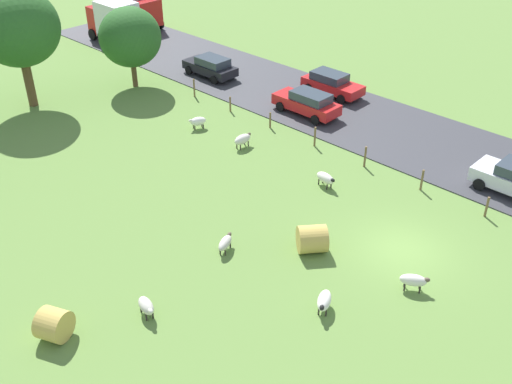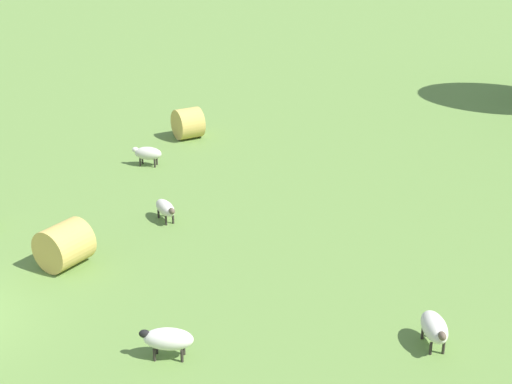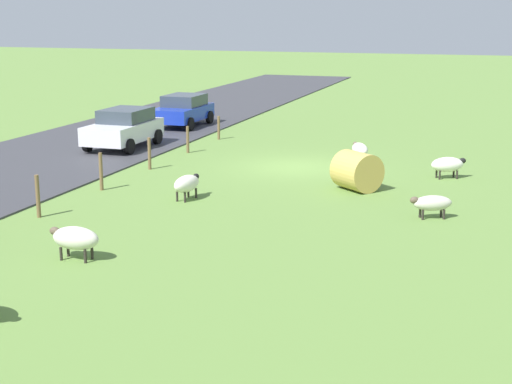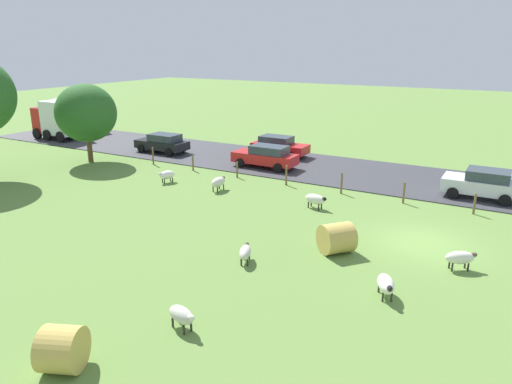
% 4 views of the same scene
% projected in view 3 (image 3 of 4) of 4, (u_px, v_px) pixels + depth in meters
% --- Properties ---
extents(ground_plane, '(160.00, 160.00, 0.00)m').
position_uv_depth(ground_plane, '(297.00, 168.00, 28.64)').
color(ground_plane, olive).
extents(road_strip, '(8.00, 80.00, 0.06)m').
position_uv_depth(road_strip, '(66.00, 152.00, 31.71)').
color(road_strip, '#38383D').
rests_on(road_strip, ground_plane).
extents(sheep_1, '(0.71, 1.31, 0.78)m').
position_uv_depth(sheep_1, '(187.00, 184.00, 23.66)').
color(sheep_1, silver).
rests_on(sheep_1, ground_plane).
extents(sheep_2, '(1.01, 1.23, 0.77)m').
position_uv_depth(sheep_2, '(360.00, 149.00, 29.53)').
color(sheep_2, silver).
rests_on(sheep_2, ground_plane).
extents(sheep_4, '(1.29, 1.01, 0.76)m').
position_uv_depth(sheep_4, '(448.00, 165.00, 26.68)').
color(sheep_4, white).
rests_on(sheep_4, ground_plane).
extents(sheep_6, '(1.24, 0.86, 0.67)m').
position_uv_depth(sheep_6, '(432.00, 203.00, 21.51)').
color(sheep_6, beige).
rests_on(sheep_6, ground_plane).
extents(sheep_7, '(1.29, 0.56, 0.81)m').
position_uv_depth(sheep_7, '(75.00, 238.00, 17.92)').
color(sheep_7, silver).
rests_on(sheep_7, ground_plane).
extents(hay_bale_1, '(1.80, 1.80, 1.27)m').
position_uv_depth(hay_bale_1, '(357.00, 171.00, 24.90)').
color(hay_bale_1, tan).
rests_on(hay_bale_1, ground_plane).
extents(fence_post_0, '(0.12, 0.12, 1.08)m').
position_uv_depth(fence_post_0, '(219.00, 128.00, 34.80)').
color(fence_post_0, brown).
rests_on(fence_post_0, ground_plane).
extents(fence_post_1, '(0.12, 0.12, 1.11)m').
position_uv_depth(fence_post_1, '(188.00, 140.00, 31.50)').
color(fence_post_1, brown).
rests_on(fence_post_1, ground_plane).
extents(fence_post_2, '(0.12, 0.12, 1.20)m').
position_uv_depth(fence_post_2, '(149.00, 153.00, 28.19)').
color(fence_post_2, brown).
rests_on(fence_post_2, ground_plane).
extents(fence_post_3, '(0.12, 0.12, 1.25)m').
position_uv_depth(fence_post_3, '(101.00, 172.00, 24.89)').
color(fence_post_3, brown).
rests_on(fence_post_3, ground_plane).
extents(fence_post_4, '(0.12, 0.12, 1.24)m').
position_uv_depth(fence_post_4, '(38.00, 196.00, 21.60)').
color(fence_post_4, brown).
rests_on(fence_post_4, ground_plane).
extents(car_2, '(2.16, 4.05, 1.63)m').
position_uv_depth(car_2, '(124.00, 128.00, 32.39)').
color(car_2, silver).
rests_on(car_2, road_strip).
extents(car_3, '(2.17, 3.97, 1.56)m').
position_uv_depth(car_3, '(183.00, 110.00, 38.52)').
color(car_3, '#1933B2').
rests_on(car_3, road_strip).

